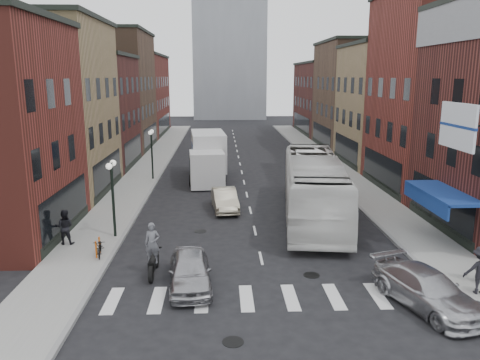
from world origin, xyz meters
name	(u,v)px	position (x,y,z in m)	size (l,w,h in m)	color
ground	(263,267)	(0.00, 0.00, 0.00)	(160.00, 160.00, 0.00)	black
sidewalk_left	(147,170)	(-8.50, 22.00, 0.07)	(3.00, 74.00, 0.15)	gray
sidewalk_right	(334,168)	(8.50, 22.00, 0.07)	(3.00, 74.00, 0.15)	gray
curb_left	(164,171)	(-7.00, 22.00, 0.00)	(0.20, 74.00, 0.16)	gray
curb_right	(318,169)	(7.00, 22.00, 0.00)	(0.20, 74.00, 0.16)	gray
crosswalk_stripes	(270,298)	(0.00, -3.00, 0.00)	(12.00, 2.20, 0.01)	silver
bldg_left_mid_a	(32,108)	(-14.99, 14.00, 6.15)	(10.30, 10.20, 12.30)	#A28859
bldg_left_mid_b	(76,112)	(-14.99, 24.00, 5.15)	(10.30, 10.20, 10.30)	#441B18
bldg_left_far_a	(104,91)	(-14.99, 35.00, 6.65)	(10.30, 12.20, 13.30)	#4D3526
bldg_left_far_b	(128,95)	(-14.99, 49.00, 5.65)	(10.30, 16.20, 11.30)	maroon
bldg_right_mid_a	(454,93)	(15.00, 14.00, 7.15)	(10.30, 10.20, 14.30)	maroon
bldg_right_mid_b	(401,105)	(14.99, 24.00, 5.65)	(10.30, 10.20, 11.30)	#A28859
bldg_right_far_a	(365,95)	(14.99, 35.00, 6.15)	(10.30, 12.20, 12.30)	#4D3526
bldg_right_far_b	(336,98)	(14.99, 49.00, 5.15)	(10.30, 16.20, 10.30)	#441B18
awning_blue	(439,194)	(8.93, 2.50, 2.63)	(1.80, 5.00, 0.78)	navy
billboard_sign	(459,128)	(8.59, 0.50, 6.13)	(1.52, 3.00, 3.70)	black
streetlamp_near	(112,185)	(-7.40, 4.00, 2.91)	(0.32, 1.22, 4.11)	black
streetlamp_far	(152,145)	(-7.40, 18.00, 2.91)	(0.32, 1.22, 4.11)	black
bike_rack	(98,247)	(-7.60, 1.30, 0.55)	(0.08, 0.68, 0.80)	#D8590C
box_truck	(208,157)	(-2.90, 18.20, 1.86)	(3.11, 8.83, 3.76)	silver
motorcycle_rider	(153,251)	(-4.75, -0.70, 1.09)	(0.65, 2.30, 2.34)	black
transit_bus	(313,187)	(3.65, 7.31, 1.88)	(3.15, 13.48, 3.76)	silver
sedan_left_near	(190,271)	(-3.12, -1.91, 0.70)	(1.65, 4.11, 1.40)	#A7A6AB
sedan_left_far	(225,199)	(-1.62, 9.17, 0.68)	(1.44, 4.13, 1.36)	beige
curb_car	(427,289)	(5.67, -3.94, 0.69)	(1.93, 4.76, 1.38)	#B7B7BC
parked_bicycle	(100,247)	(-7.50, 1.29, 0.55)	(0.53, 1.53, 0.80)	black
ped_left_solo	(65,227)	(-9.60, 2.92, 1.03)	(0.85, 0.49, 1.76)	black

